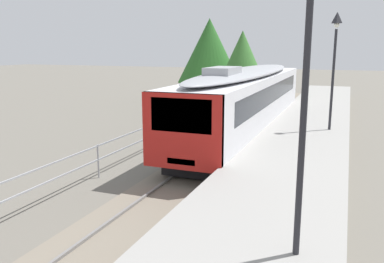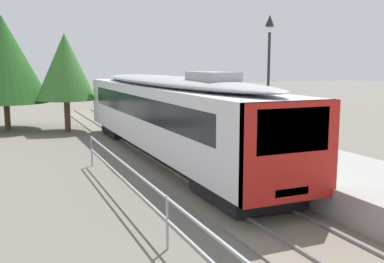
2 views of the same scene
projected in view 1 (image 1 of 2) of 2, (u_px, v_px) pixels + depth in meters
name	position (u px, v px, depth m)	size (l,w,h in m)	color
ground_plane	(120.00, 171.00, 15.54)	(160.00, 160.00, 0.00)	#6B665B
track_rails	(193.00, 179.00, 14.47)	(3.20, 60.00, 0.14)	slate
commuter_train	(247.00, 96.00, 21.36)	(2.82, 18.37, 3.74)	silver
station_platform	(284.00, 179.00, 13.23)	(3.90, 60.00, 0.90)	#999691
platform_lamp_mid_platform	(307.00, 51.00, 6.75)	(0.34, 0.34, 5.35)	#232328
platform_lamp_far_end	(335.00, 49.00, 18.17)	(0.34, 0.34, 5.35)	#232328
tree_behind_carpark	(209.00, 51.00, 34.34)	(5.44, 5.44, 7.14)	brown
tree_behind_station_far	(242.00, 57.00, 31.28)	(3.68, 3.68, 6.00)	brown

